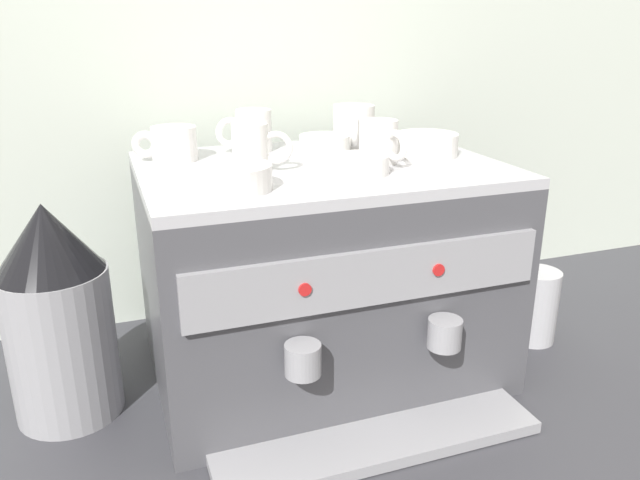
% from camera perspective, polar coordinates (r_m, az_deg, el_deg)
% --- Properties ---
extents(ground_plane, '(4.00, 4.00, 0.00)m').
position_cam_1_polar(ground_plane, '(1.29, 0.00, -11.25)').
color(ground_plane, '#38383D').
extents(tiled_backsplash_wall, '(2.80, 0.03, 1.08)m').
position_cam_1_polar(tiled_backsplash_wall, '(1.43, -4.77, 14.74)').
color(tiled_backsplash_wall, silver).
rests_on(tiled_backsplash_wall, ground_plane).
extents(espresso_machine, '(0.64, 0.57, 0.41)m').
position_cam_1_polar(espresso_machine, '(1.19, 0.08, -2.86)').
color(espresso_machine, '#4C4C51').
rests_on(espresso_machine, ground_plane).
extents(ceramic_cup_0, '(0.07, 0.11, 0.08)m').
position_cam_1_polar(ceramic_cup_0, '(1.13, 5.53, 8.95)').
color(ceramic_cup_0, white).
rests_on(ceramic_cup_0, espresso_machine).
extents(ceramic_cup_1, '(0.08, 0.13, 0.08)m').
position_cam_1_polar(ceramic_cup_1, '(1.28, 3.12, 10.37)').
color(ceramic_cup_1, white).
rests_on(ceramic_cup_1, espresso_machine).
extents(ceramic_cup_2, '(0.10, 0.06, 0.08)m').
position_cam_1_polar(ceramic_cup_2, '(1.07, -6.20, 8.43)').
color(ceramic_cup_2, white).
rests_on(ceramic_cup_2, espresso_machine).
extents(ceramic_cup_3, '(0.11, 0.07, 0.08)m').
position_cam_1_polar(ceramic_cup_3, '(1.24, -6.31, 9.97)').
color(ceramic_cup_3, white).
rests_on(ceramic_cup_3, espresso_machine).
extents(ceramic_cup_4, '(0.12, 0.08, 0.06)m').
position_cam_1_polar(ceramic_cup_4, '(1.18, -13.44, 8.61)').
color(ceramic_cup_4, white).
rests_on(ceramic_cup_4, espresso_machine).
extents(ceramic_bowl_0, '(0.09, 0.09, 0.03)m').
position_cam_1_polar(ceramic_bowl_0, '(1.05, 3.90, 6.91)').
color(ceramic_bowl_0, white).
rests_on(ceramic_bowl_0, espresso_machine).
extents(ceramic_bowl_1, '(0.10, 0.10, 0.04)m').
position_cam_1_polar(ceramic_bowl_1, '(1.19, 0.42, 8.60)').
color(ceramic_bowl_1, white).
rests_on(ceramic_bowl_1, espresso_machine).
extents(ceramic_bowl_2, '(0.12, 0.12, 0.04)m').
position_cam_1_polar(ceramic_bowl_2, '(1.22, 9.78, 8.60)').
color(ceramic_bowl_2, white).
rests_on(ceramic_bowl_2, espresso_machine).
extents(ceramic_bowl_3, '(0.12, 0.12, 0.04)m').
position_cam_1_polar(ceramic_bowl_3, '(0.96, -7.88, 5.67)').
color(ceramic_bowl_3, white).
rests_on(ceramic_bowl_3, espresso_machine).
extents(coffee_grinder, '(0.18, 0.18, 0.38)m').
position_cam_1_polar(coffee_grinder, '(1.15, -22.96, -6.24)').
color(coffee_grinder, '#939399').
rests_on(coffee_grinder, ground_plane).
extents(milk_pitcher, '(0.10, 0.10, 0.16)m').
position_cam_1_polar(milk_pitcher, '(1.42, 19.12, -5.73)').
color(milk_pitcher, '#B7B7BC').
rests_on(milk_pitcher, ground_plane).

